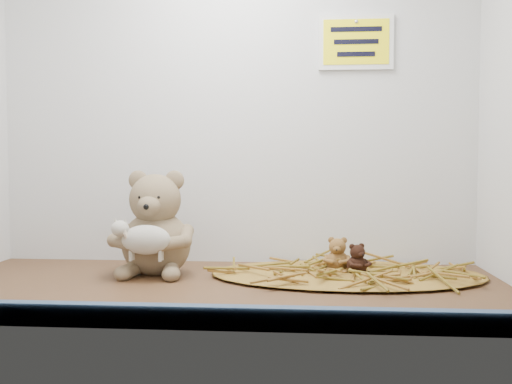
# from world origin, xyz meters

# --- Properties ---
(alcove_shell) EXTENTS (1.20, 0.60, 0.90)m
(alcove_shell) POSITION_xyz_m (0.00, 0.09, 0.45)
(alcove_shell) COLOR #422A16
(alcove_shell) RESTS_ON ground
(front_rail) EXTENTS (1.19, 0.02, 0.04)m
(front_rail) POSITION_xyz_m (0.00, -0.29, 0.02)
(front_rail) COLOR #3A4F6E
(front_rail) RESTS_ON shelf_floor
(straw_bed) EXTENTS (0.61, 0.35, 0.01)m
(straw_bed) POSITION_xyz_m (0.27, 0.13, 0.01)
(straw_bed) COLOR brown
(straw_bed) RESTS_ON shelf_floor
(main_teddy) EXTENTS (0.19, 0.20, 0.24)m
(main_teddy) POSITION_xyz_m (-0.16, 0.13, 0.12)
(main_teddy) COLOR #8E7257
(main_teddy) RESTS_ON shelf_floor
(toy_lamb) EXTENTS (0.14, 0.08, 0.09)m
(toy_lamb) POSITION_xyz_m (-0.16, 0.05, 0.09)
(toy_lamb) COLOR beige
(toy_lamb) RESTS_ON main_teddy
(mini_teddy_tan) EXTENTS (0.07, 0.07, 0.08)m
(mini_teddy_tan) POSITION_xyz_m (0.25, 0.14, 0.05)
(mini_teddy_tan) COLOR brown
(mini_teddy_tan) RESTS_ON straw_bed
(mini_teddy_brown) EXTENTS (0.08, 0.08, 0.07)m
(mini_teddy_brown) POSITION_xyz_m (0.29, 0.12, 0.05)
(mini_teddy_brown) COLOR black
(mini_teddy_brown) RESTS_ON straw_bed
(wall_sign) EXTENTS (0.16, 0.01, 0.11)m
(wall_sign) POSITION_xyz_m (0.30, 0.29, 0.55)
(wall_sign) COLOR yellow
(wall_sign) RESTS_ON back_wall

